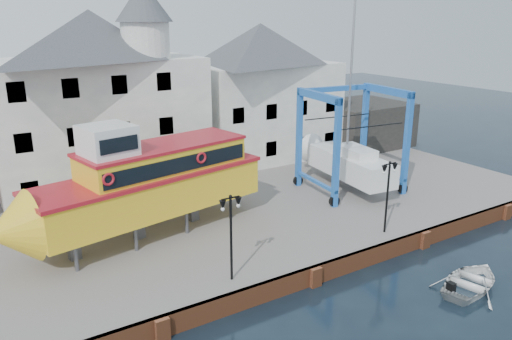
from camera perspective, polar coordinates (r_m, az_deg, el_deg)
ground at (r=25.51m, az=6.67°, el=-12.99°), size 140.00×140.00×0.00m
hardstanding at (r=33.65m, az=-5.09°, el=-4.26°), size 44.00×22.00×1.00m
quay_wall at (r=25.33m, az=6.56°, el=-11.91°), size 44.00×0.47×1.00m
building_white_main at (r=36.95m, az=-17.56°, el=7.96°), size 14.00×8.30×14.00m
building_white_right at (r=43.20m, az=0.49°, el=8.99°), size 12.00×8.00×11.20m
shed_dark at (r=48.44m, az=11.83°, el=5.20°), size 8.00×7.00×4.00m
lamp_post_left at (r=22.51m, az=-2.90°, el=-5.30°), size 1.12×0.32×4.20m
lamp_post_right at (r=28.44m, az=14.92°, el=-1.00°), size 1.12×0.32×4.20m
tour_boat at (r=27.56m, az=-13.54°, el=-1.66°), size 15.46×6.31×6.56m
travel_lift at (r=35.98m, az=10.00°, el=1.62°), size 6.88×9.21×13.60m
motorboat_b at (r=27.34m, az=23.34°, el=-12.21°), size 4.90×4.01×0.89m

